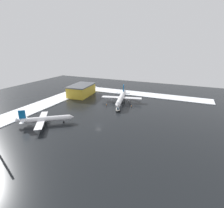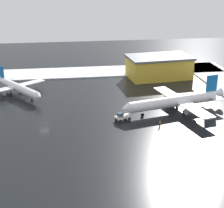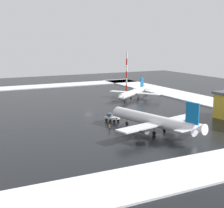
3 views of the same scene
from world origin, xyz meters
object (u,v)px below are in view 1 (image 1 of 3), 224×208
(ground_crew_beside_wing, at_px, (106,105))
(cargo_hangar, at_px, (82,90))
(ground_crew_near_tug, at_px, (131,106))
(airplane_distant_tail, at_px, (45,119))
(airplane_far_rear, at_px, (121,98))
(pushback_tug, at_px, (118,109))

(ground_crew_beside_wing, relative_size, cargo_hangar, 0.06)
(ground_crew_near_tug, distance_m, cargo_hangar, 47.81)
(ground_crew_near_tug, xyz_separation_m, ground_crew_beside_wing, (4.31, -15.89, 0.00))
(airplane_distant_tail, bearing_deg, airplane_far_rear, 29.11)
(airplane_far_rear, height_order, cargo_hangar, airplane_far_rear)
(cargo_hangar, bearing_deg, ground_crew_beside_wing, 55.46)
(ground_crew_near_tug, height_order, cargo_hangar, cargo_hangar)
(pushback_tug, bearing_deg, airplane_distant_tail, -63.70)
(pushback_tug, relative_size, ground_crew_near_tug, 2.98)
(airplane_distant_tail, bearing_deg, pushback_tug, 13.73)
(ground_crew_near_tug, xyz_separation_m, cargo_hangar, (-12.05, -46.14, 3.47))
(pushback_tug, distance_m, ground_crew_beside_wing, 11.61)
(ground_crew_beside_wing, xyz_separation_m, cargo_hangar, (-16.35, -30.25, 3.47))
(airplane_distant_tail, xyz_separation_m, cargo_hangar, (-54.12, -13.65, 1.67))
(airplane_distant_tail, bearing_deg, ground_crew_beside_wing, 29.69)
(pushback_tug, distance_m, cargo_hangar, 46.10)
(pushback_tug, bearing_deg, ground_crew_beside_wing, -141.38)
(airplane_distant_tail, height_order, cargo_hangar, cargo_hangar)
(pushback_tug, height_order, cargo_hangar, cargo_hangar)
(pushback_tug, height_order, ground_crew_beside_wing, pushback_tug)
(airplane_far_rear, bearing_deg, pushback_tug, 1.41)
(ground_crew_near_tug, relative_size, cargo_hangar, 0.06)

